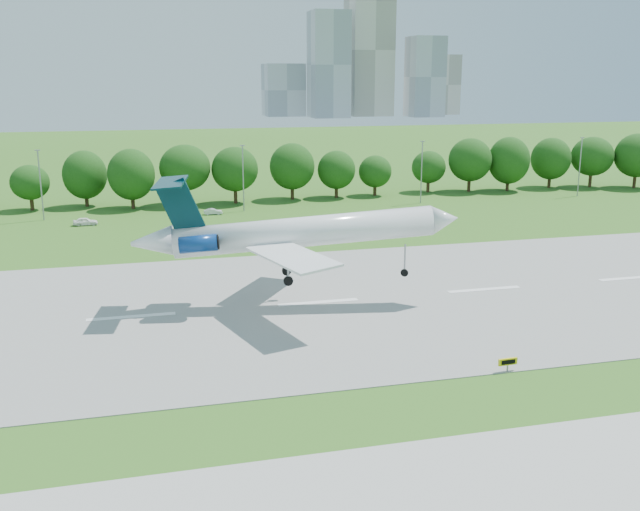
{
  "coord_description": "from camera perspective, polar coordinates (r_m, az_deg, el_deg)",
  "views": [
    {
      "loc": [
        -38.1,
        -47.66,
        24.25
      ],
      "look_at": [
        -21.56,
        18.0,
        7.21
      ],
      "focal_mm": 40.0,
      "sensor_mm": 36.0,
      "label": 1
    }
  ],
  "objects": [
    {
      "name": "service_vehicle_a",
      "position": [
        130.38,
        -8.55,
        3.49
      ],
      "size": [
        3.37,
        1.38,
        1.09
      ],
      "primitive_type": "imported",
      "rotation": [
        0.0,
        0.0,
        1.5
      ],
      "color": "silver",
      "rests_on": "ground"
    },
    {
      "name": "airliner",
      "position": [
        76.14,
        -2.6,
        1.89
      ],
      "size": [
        35.32,
        25.4,
        11.39
      ],
      "rotation": [
        0.0,
        -0.07,
        -0.15
      ],
      "color": "white",
      "rests_on": "ground"
    },
    {
      "name": "service_vehicle_b",
      "position": [
        125.78,
        -18.26,
        2.61
      ],
      "size": [
        4.01,
        1.73,
        1.35
      ],
      "primitive_type": "imported",
      "rotation": [
        0.0,
        0.0,
        1.61
      ],
      "color": "white",
      "rests_on": "ground"
    },
    {
      "name": "tree_line",
      "position": [
        145.89,
        1.13,
        7.01
      ],
      "size": [
        288.4,
        8.4,
        10.4
      ],
      "color": "#382314",
      "rests_on": "ground"
    },
    {
      "name": "skyline",
      "position": [
        459.61,
        3.49,
        14.88
      ],
      "size": [
        127.0,
        52.0,
        80.0
      ],
      "color": "#B2B2B7",
      "rests_on": "ground"
    },
    {
      "name": "light_poles",
      "position": [
        135.65,
        1.22,
        6.54
      ],
      "size": [
        175.9,
        0.25,
        12.19
      ],
      "color": "gray",
      "rests_on": "ground"
    },
    {
      "name": "ground",
      "position": [
        65.66,
        22.95,
        -8.73
      ],
      "size": [
        600.0,
        600.0,
        0.0
      ],
      "primitive_type": "plane",
      "color": "#336019",
      "rests_on": "ground"
    },
    {
      "name": "runway",
      "position": [
        85.54,
        12.99,
        -2.69
      ],
      "size": [
        400.0,
        45.0,
        0.08
      ],
      "primitive_type": "cube",
      "color": "gray",
      "rests_on": "ground"
    },
    {
      "name": "taxi_sign_left",
      "position": [
        62.72,
        14.8,
        -8.23
      ],
      "size": [
        1.73,
        0.3,
        1.21
      ],
      "rotation": [
        0.0,
        0.0,
        0.05
      ],
      "color": "gray",
      "rests_on": "ground"
    }
  ]
}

